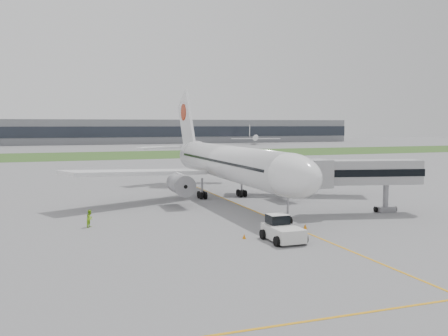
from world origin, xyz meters
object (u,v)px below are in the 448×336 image
object	(u,v)px
pushback_tug	(282,229)
jet_bridge	(359,173)
ground_crew_near	(280,224)
airliner	(227,162)

from	to	relation	value
pushback_tug	jet_bridge	distance (m)	19.07
pushback_tug	ground_crew_near	distance (m)	4.34
airliner	ground_crew_near	distance (m)	23.16
pushback_tug	jet_bridge	world-z (taller)	jet_bridge
airliner	ground_crew_near	size ratio (longest dim) A/B	33.51
airliner	ground_crew_near	world-z (taller)	airliner
airliner	jet_bridge	size ratio (longest dim) A/B	3.56
pushback_tug	airliner	bearing A→B (deg)	81.33
airliner	pushback_tug	size ratio (longest dim) A/B	11.40
ground_crew_near	pushback_tug	bearing A→B (deg)	33.45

